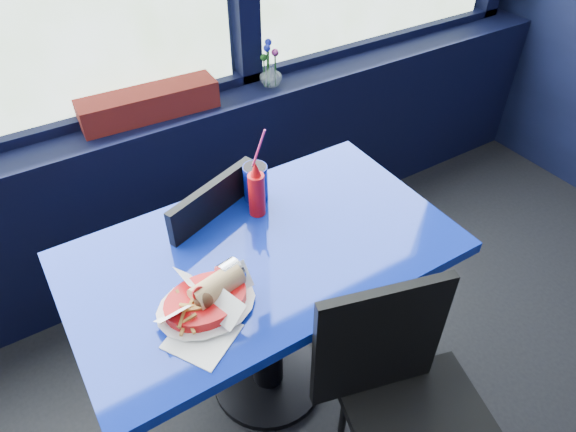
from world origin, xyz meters
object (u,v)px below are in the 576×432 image
(chair_near_back, at_px, (218,244))
(soda_cup, at_px, (256,182))
(flower_vase, at_px, (271,72))
(food_basket, at_px, (207,299))
(chair_near_front, at_px, (405,397))
(planter_box, at_px, (149,103))
(ketchup_bottle, at_px, (257,191))
(near_table, at_px, (264,287))

(chair_near_back, distance_m, soda_cup, 0.35)
(flower_vase, bearing_deg, soda_cup, -124.68)
(flower_vase, height_order, food_basket, flower_vase)
(chair_near_front, distance_m, flower_vase, 1.47)
(flower_vase, relative_size, food_basket, 0.75)
(soda_cup, bearing_deg, chair_near_front, -86.28)
(chair_near_front, xyz_separation_m, flower_vase, (0.38, 1.38, 0.35))
(planter_box, relative_size, food_basket, 1.98)
(food_basket, bearing_deg, chair_near_back, 76.89)
(chair_near_front, bearing_deg, soda_cup, 109.31)
(food_basket, xyz_separation_m, ketchup_bottle, (0.31, 0.28, 0.06))
(near_table, height_order, chair_near_back, chair_near_back)
(flower_vase, distance_m, ketchup_bottle, 0.83)
(chair_near_back, distance_m, planter_box, 0.65)
(near_table, xyz_separation_m, flower_vase, (0.53, 0.84, 0.30))
(near_table, distance_m, ketchup_bottle, 0.32)
(chair_near_front, height_order, ketchup_bottle, ketchup_bottle)
(chair_near_back, bearing_deg, near_table, 71.84)
(near_table, distance_m, soda_cup, 0.36)
(chair_near_front, distance_m, food_basket, 0.64)
(food_basket, bearing_deg, near_table, 40.16)
(food_basket, xyz_separation_m, soda_cup, (0.35, 0.35, 0.04))
(planter_box, bearing_deg, chair_near_front, -79.90)
(ketchup_bottle, bearing_deg, flower_vase, 56.11)
(chair_near_back, height_order, soda_cup, soda_cup)
(chair_near_front, bearing_deg, food_basket, 149.39)
(near_table, distance_m, planter_box, 0.92)
(near_table, xyz_separation_m, chair_near_front, (0.16, -0.54, -0.05))
(planter_box, relative_size, flower_vase, 2.65)
(planter_box, xyz_separation_m, food_basket, (-0.22, -1.00, -0.07))
(chair_near_back, distance_m, food_basket, 0.58)
(near_table, bearing_deg, planter_box, 91.43)
(food_basket, distance_m, soda_cup, 0.49)
(flower_vase, xyz_separation_m, ketchup_bottle, (-0.46, -0.68, -0.02))
(chair_near_back, relative_size, soda_cup, 3.11)
(flower_vase, relative_size, ketchup_bottle, 1.03)
(soda_cup, bearing_deg, planter_box, 101.21)
(ketchup_bottle, bearing_deg, near_table, -114.71)
(food_basket, bearing_deg, flower_vase, 64.73)
(chair_near_front, xyz_separation_m, soda_cup, (-0.05, 0.76, 0.31))
(flower_vase, bearing_deg, near_table, -122.31)
(flower_vase, bearing_deg, chair_near_front, -105.24)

